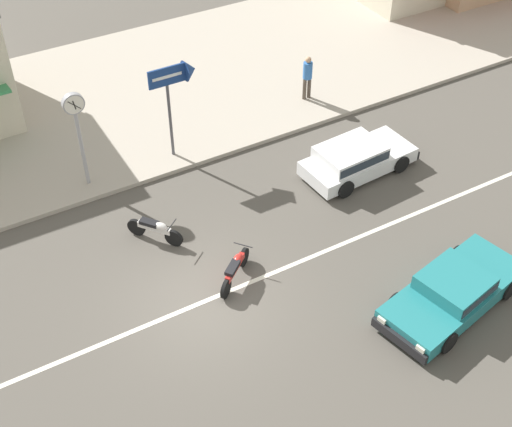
{
  "coord_description": "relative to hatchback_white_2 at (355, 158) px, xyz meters",
  "views": [
    {
      "loc": [
        -5.16,
        -11.84,
        14.41
      ],
      "look_at": [
        2.53,
        1.64,
        0.8
      ],
      "focal_mm": 50.0,
      "sensor_mm": 36.0,
      "label": 1
    }
  ],
  "objects": [
    {
      "name": "hatchback_white_2",
      "position": [
        0.0,
        0.0,
        0.0
      ],
      "size": [
        3.96,
        1.95,
        1.1
      ],
      "color": "white",
      "rests_on": "ground"
    },
    {
      "name": "motorcycle_0",
      "position": [
        -5.68,
        -2.31,
        -0.17
      ],
      "size": [
        1.5,
        1.24,
        0.8
      ],
      "color": "black",
      "rests_on": "ground"
    },
    {
      "name": "lane_centre_stripe",
      "position": [
        -6.8,
        -2.63,
        -0.59
      ],
      "size": [
        50.4,
        0.14,
        0.01
      ],
      "primitive_type": "cube",
      "color": "silver",
      "rests_on": "ground"
    },
    {
      "name": "street_clock",
      "position": [
        -7.8,
        3.62,
        2.04
      ],
      "size": [
        0.67,
        0.22,
        3.29
      ],
      "color": "#9E9EA3",
      "rests_on": "kerb_strip"
    },
    {
      "name": "motorcycle_1",
      "position": [
        -6.95,
        0.24,
        -0.17
      ],
      "size": [
        1.19,
        1.47,
        0.8
      ],
      "color": "black",
      "rests_on": "ground"
    },
    {
      "name": "sedan_teal_3",
      "position": [
        -1.15,
        -5.98,
        -0.05
      ],
      "size": [
        4.69,
        2.63,
        1.06
      ],
      "color": "teal",
      "rests_on": "ground"
    },
    {
      "name": "arrow_signboard",
      "position": [
        -4.25,
        3.64,
        2.37
      ],
      "size": [
        1.6,
        0.68,
        3.33
      ],
      "color": "#4C4C51",
      "rests_on": "kerb_strip"
    },
    {
      "name": "ground_plane",
      "position": [
        -6.8,
        -2.63,
        -0.59
      ],
      "size": [
        160.0,
        160.0,
        0.0
      ],
      "primitive_type": "plane",
      "color": "#544F47"
    },
    {
      "name": "pedestrian_near_clock",
      "position": [
        0.98,
        4.42,
        0.56
      ],
      "size": [
        0.34,
        0.34,
        1.7
      ],
      "color": "#4C4238",
      "rests_on": "kerb_strip"
    },
    {
      "name": "kerb_strip",
      "position": [
        -6.8,
        7.84,
        -0.51
      ],
      "size": [
        68.0,
        10.0,
        0.15
      ],
      "primitive_type": "cube",
      "color": "#ADA393",
      "rests_on": "ground"
    }
  ]
}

